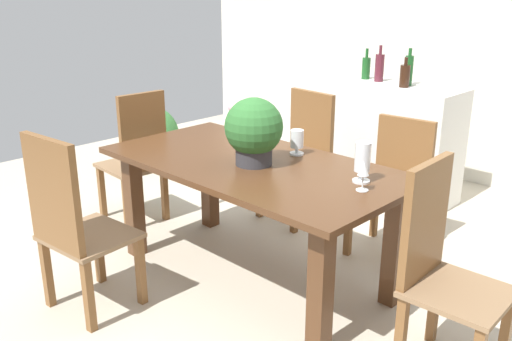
{
  "coord_description": "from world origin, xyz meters",
  "views": [
    {
      "loc": [
        2.21,
        -2.36,
        1.77
      ],
      "look_at": [
        -0.07,
        -0.03,
        0.67
      ],
      "focal_mm": 38.97,
      "sensor_mm": 36.0,
      "label": 1
    }
  ],
  "objects_px": {
    "kitchen_counter": "(365,136)",
    "wine_bottle_green": "(405,76)",
    "chair_near_left": "(71,220)",
    "flower_centerpiece": "(254,130)",
    "wine_bottle_dark": "(379,67)",
    "chair_head_end": "(138,155)",
    "chair_far_right": "(396,180)",
    "wine_glass": "(363,170)",
    "dining_table": "(253,182)",
    "potted_plant_floor": "(153,137)",
    "crystal_vase_left": "(363,159)",
    "wine_bottle_tall": "(409,70)",
    "wine_bottle_amber": "(366,68)",
    "chair_foot_end": "(440,262)",
    "chair_far_left": "(303,150)",
    "crystal_vase_center_near": "(297,141)"
  },
  "relations": [
    {
      "from": "crystal_vase_left",
      "to": "wine_bottle_green",
      "type": "relative_size",
      "value": 0.92
    },
    {
      "from": "wine_glass",
      "to": "wine_bottle_dark",
      "type": "distance_m",
      "value": 2.15
    },
    {
      "from": "chair_far_left",
      "to": "crystal_vase_center_near",
      "type": "bearing_deg",
      "value": -48.32
    },
    {
      "from": "wine_bottle_green",
      "to": "wine_bottle_amber",
      "type": "xyz_separation_m",
      "value": [
        -0.45,
        0.13,
        0.01
      ]
    },
    {
      "from": "wine_bottle_green",
      "to": "wine_bottle_dark",
      "type": "bearing_deg",
      "value": 162.32
    },
    {
      "from": "wine_glass",
      "to": "wine_bottle_green",
      "type": "xyz_separation_m",
      "value": [
        -0.79,
        1.74,
        0.19
      ]
    },
    {
      "from": "chair_near_left",
      "to": "flower_centerpiece",
      "type": "bearing_deg",
      "value": -120.76
    },
    {
      "from": "chair_head_end",
      "to": "crystal_vase_left",
      "type": "height_order",
      "value": "chair_head_end"
    },
    {
      "from": "chair_near_left",
      "to": "wine_bottle_dark",
      "type": "bearing_deg",
      "value": -96.66
    },
    {
      "from": "dining_table",
      "to": "potted_plant_floor",
      "type": "bearing_deg",
      "value": 159.07
    },
    {
      "from": "chair_near_left",
      "to": "wine_bottle_green",
      "type": "distance_m",
      "value": 2.83
    },
    {
      "from": "chair_foot_end",
      "to": "kitchen_counter",
      "type": "distance_m",
      "value": 2.47
    },
    {
      "from": "chair_near_left",
      "to": "flower_centerpiece",
      "type": "xyz_separation_m",
      "value": [
        0.45,
        0.95,
        0.41
      ]
    },
    {
      "from": "chair_head_end",
      "to": "flower_centerpiece",
      "type": "relative_size",
      "value": 2.6
    },
    {
      "from": "crystal_vase_center_near",
      "to": "wine_bottle_amber",
      "type": "bearing_deg",
      "value": 110.09
    },
    {
      "from": "kitchen_counter",
      "to": "wine_bottle_green",
      "type": "relative_size",
      "value": 6.85
    },
    {
      "from": "chair_far_right",
      "to": "potted_plant_floor",
      "type": "xyz_separation_m",
      "value": [
        -2.63,
        -0.12,
        -0.17
      ]
    },
    {
      "from": "chair_near_left",
      "to": "crystal_vase_center_near",
      "type": "distance_m",
      "value": 1.39
    },
    {
      "from": "dining_table",
      "to": "flower_centerpiece",
      "type": "height_order",
      "value": "flower_centerpiece"
    },
    {
      "from": "wine_bottle_amber",
      "to": "potted_plant_floor",
      "type": "distance_m",
      "value": 2.15
    },
    {
      "from": "chair_far_right",
      "to": "wine_bottle_tall",
      "type": "xyz_separation_m",
      "value": [
        -0.49,
        0.93,
        0.59
      ]
    },
    {
      "from": "wine_glass",
      "to": "wine_bottle_amber",
      "type": "xyz_separation_m",
      "value": [
        -1.24,
        1.87,
        0.2
      ]
    },
    {
      "from": "chair_foot_end",
      "to": "crystal_vase_left",
      "type": "height_order",
      "value": "chair_foot_end"
    },
    {
      "from": "wine_glass",
      "to": "potted_plant_floor",
      "type": "bearing_deg",
      "value": 164.86
    },
    {
      "from": "crystal_vase_left",
      "to": "wine_glass",
      "type": "relative_size",
      "value": 1.36
    },
    {
      "from": "crystal_vase_left",
      "to": "wine_bottle_amber",
      "type": "bearing_deg",
      "value": 123.45
    },
    {
      "from": "wine_bottle_green",
      "to": "potted_plant_floor",
      "type": "xyz_separation_m",
      "value": [
        -2.17,
        -0.94,
        -0.74
      ]
    },
    {
      "from": "chair_far_left",
      "to": "wine_bottle_green",
      "type": "bearing_deg",
      "value": 71.4
    },
    {
      "from": "chair_near_left",
      "to": "wine_bottle_amber",
      "type": "distance_m",
      "value": 2.93
    },
    {
      "from": "dining_table",
      "to": "potted_plant_floor",
      "type": "xyz_separation_m",
      "value": [
        -2.22,
        0.85,
        -0.3
      ]
    },
    {
      "from": "kitchen_counter",
      "to": "wine_bottle_amber",
      "type": "relative_size",
      "value": 6.22
    },
    {
      "from": "chair_far_left",
      "to": "wine_bottle_amber",
      "type": "height_order",
      "value": "wine_bottle_amber"
    },
    {
      "from": "dining_table",
      "to": "wine_bottle_amber",
      "type": "distance_m",
      "value": 2.03
    },
    {
      "from": "wine_glass",
      "to": "wine_bottle_green",
      "type": "height_order",
      "value": "wine_bottle_green"
    },
    {
      "from": "chair_head_end",
      "to": "chair_far_right",
      "type": "xyz_separation_m",
      "value": [
        1.62,
        0.97,
        -0.04
      ]
    },
    {
      "from": "wine_glass",
      "to": "chair_foot_end",
      "type": "bearing_deg",
      "value": -6.34
    },
    {
      "from": "wine_bottle_dark",
      "to": "chair_foot_end",
      "type": "bearing_deg",
      "value": -50.34
    },
    {
      "from": "dining_table",
      "to": "wine_bottle_dark",
      "type": "xyz_separation_m",
      "value": [
        -0.35,
        1.89,
        0.46
      ]
    },
    {
      "from": "chair_foot_end",
      "to": "kitchen_counter",
      "type": "height_order",
      "value": "chair_foot_end"
    },
    {
      "from": "chair_near_left",
      "to": "kitchen_counter",
      "type": "xyz_separation_m",
      "value": [
        -0.01,
        2.82,
        -0.08
      ]
    },
    {
      "from": "crystal_vase_left",
      "to": "wine_glass",
      "type": "distance_m",
      "value": 0.13
    },
    {
      "from": "chair_far_right",
      "to": "flower_centerpiece",
      "type": "height_order",
      "value": "flower_centerpiece"
    },
    {
      "from": "kitchen_counter",
      "to": "wine_bottle_green",
      "type": "distance_m",
      "value": 0.69
    },
    {
      "from": "dining_table",
      "to": "flower_centerpiece",
      "type": "relative_size",
      "value": 4.72
    },
    {
      "from": "chair_far_right",
      "to": "flower_centerpiece",
      "type": "relative_size",
      "value": 2.31
    },
    {
      "from": "chair_head_end",
      "to": "kitchen_counter",
      "type": "height_order",
      "value": "chair_head_end"
    },
    {
      "from": "chair_head_end",
      "to": "chair_near_left",
      "type": "bearing_deg",
      "value": 42.67
    },
    {
      "from": "wine_bottle_dark",
      "to": "potted_plant_floor",
      "type": "distance_m",
      "value": 2.27
    },
    {
      "from": "chair_foot_end",
      "to": "wine_bottle_green",
      "type": "xyz_separation_m",
      "value": [
        -1.27,
        1.79,
        0.52
      ]
    },
    {
      "from": "dining_table",
      "to": "crystal_vase_center_near",
      "type": "height_order",
      "value": "crystal_vase_center_near"
    }
  ]
}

